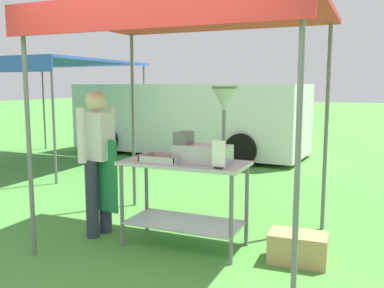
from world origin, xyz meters
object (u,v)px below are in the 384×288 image
object	(u,v)px
menu_sign	(219,157)
van_white	(188,118)
supply_crate	(298,248)
neighbour_tent	(44,64)
donut_fryer	(207,137)
vendor	(98,155)
donut_cart	(184,185)
stall_canopy	(188,22)
donut_tray	(164,159)

from	to	relation	value
menu_sign	van_white	world-z (taller)	van_white
supply_crate	neighbour_tent	distance (m)	6.90
donut_fryer	neighbour_tent	distance (m)	5.92
vendor	neighbour_tent	xyz separation A→B (m)	(-3.66, 3.26, 1.20)
menu_sign	supply_crate	xyz separation A→B (m)	(0.71, 0.26, -0.87)
donut_cart	van_white	world-z (taller)	van_white
menu_sign	vendor	world-z (taller)	vendor
neighbour_tent	stall_canopy	bearing A→B (deg)	-33.49
donut_tray	vendor	bearing A→B (deg)	178.21
stall_canopy	donut_fryer	xyz separation A→B (m)	(0.24, -0.08, -1.13)
donut_tray	menu_sign	bearing A→B (deg)	-10.79
donut_cart	van_white	distance (m)	6.08
vendor	supply_crate	distance (m)	2.30
donut_cart	vendor	distance (m)	1.04
donut_tray	neighbour_tent	xyz separation A→B (m)	(-4.48, 3.28, 1.18)
vendor	van_white	distance (m)	5.82
van_white	neighbour_tent	distance (m)	3.51
donut_tray	menu_sign	world-z (taller)	menu_sign
donut_tray	neighbour_tent	size ratio (longest dim) A/B	0.12
menu_sign	supply_crate	size ratio (longest dim) A/B	0.48
stall_canopy	supply_crate	xyz separation A→B (m)	(1.16, -0.06, -2.15)
donut_fryer	menu_sign	distance (m)	0.34
donut_fryer	stall_canopy	bearing A→B (deg)	160.77
stall_canopy	vendor	xyz separation A→B (m)	(-1.01, -0.17, -1.38)
neighbour_tent	donut_tray	bearing A→B (deg)	-36.24
donut_tray	van_white	world-z (taller)	van_white
donut_tray	van_white	distance (m)	6.10
donut_cart	donut_tray	bearing A→B (deg)	-152.17
stall_canopy	donut_fryer	distance (m)	1.16
neighbour_tent	supply_crate	bearing A→B (deg)	-28.35
donut_tray	supply_crate	distance (m)	1.56
vendor	neighbour_tent	size ratio (longest dim) A/B	0.49
donut_fryer	supply_crate	size ratio (longest dim) A/B	1.39
donut_cart	vendor	bearing A→B (deg)	-175.91
menu_sign	donut_tray	bearing A→B (deg)	169.21
donut_cart	stall_canopy	bearing A→B (deg)	90.00
stall_canopy	menu_sign	world-z (taller)	stall_canopy
stall_canopy	van_white	xyz separation A→B (m)	(-2.41, 5.48, -1.41)
van_white	stall_canopy	bearing A→B (deg)	-66.31
donut_fryer	neighbour_tent	size ratio (longest dim) A/B	0.23
donut_fryer	supply_crate	bearing A→B (deg)	1.79
vendor	supply_crate	world-z (taller)	vendor
donut_cart	supply_crate	size ratio (longest dim) A/B	2.34
menu_sign	neighbour_tent	world-z (taller)	neighbour_tent
supply_crate	van_white	size ratio (longest dim) A/B	0.10
donut_fryer	neighbour_tent	world-z (taller)	neighbour_tent
donut_cart	van_white	size ratio (longest dim) A/B	0.22
donut_cart	neighbour_tent	size ratio (longest dim) A/B	0.39
menu_sign	neighbour_tent	distance (m)	6.24
vendor	van_white	bearing A→B (deg)	103.87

